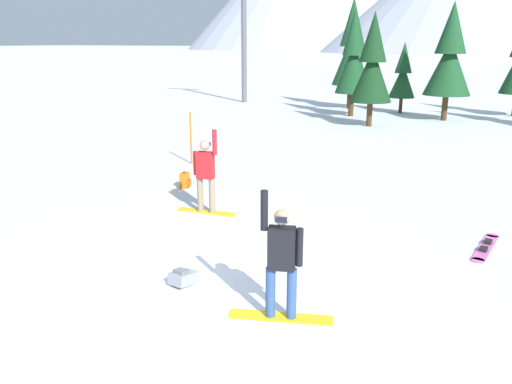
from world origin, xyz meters
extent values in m
plane|color=white|center=(0.00, 0.00, 0.00)|extent=(800.00, 800.00, 0.00)
cube|color=yellow|center=(1.98, -0.87, 0.01)|extent=(1.60, 0.72, 0.02)
cylinder|color=#335184|center=(2.13, -0.82, 0.42)|extent=(0.15, 0.15, 0.80)
cylinder|color=#335184|center=(1.83, -0.91, 0.42)|extent=(0.15, 0.15, 0.80)
cube|color=black|center=(1.98, -0.87, 1.14)|extent=(0.45, 0.34, 0.64)
cylinder|color=black|center=(2.23, -0.79, 1.17)|extent=(0.11, 0.11, 0.58)
cylinder|color=black|center=(1.73, -0.94, 1.71)|extent=(0.11, 0.11, 0.60)
sphere|color=tan|center=(1.98, -0.87, 1.62)|extent=(0.24, 0.24, 0.24)
cube|color=black|center=(2.02, -1.00, 1.63)|extent=(0.17, 0.09, 0.08)
cube|color=yellow|center=(-1.62, 3.08, 0.01)|extent=(1.53, 0.41, 0.02)
cylinder|color=gray|center=(-1.78, 3.06, 0.45)|extent=(0.15, 0.15, 0.85)
cylinder|color=gray|center=(-1.46, 3.09, 0.45)|extent=(0.15, 0.15, 0.85)
cube|color=red|center=(-1.62, 3.08, 1.20)|extent=(0.42, 0.27, 0.65)
cylinder|color=red|center=(-1.88, 3.05, 1.23)|extent=(0.11, 0.11, 0.58)
cylinder|color=red|center=(-1.36, 3.10, 1.77)|extent=(0.11, 0.11, 0.60)
sphere|color=tan|center=(-1.62, 3.08, 1.68)|extent=(0.24, 0.24, 0.24)
cube|color=black|center=(-1.64, 3.22, 1.69)|extent=(0.17, 0.06, 0.08)
cube|color=pink|center=(4.71, 3.49, 0.01)|extent=(0.48, 1.60, 0.02)
cylinder|color=pink|center=(4.60, 2.71, 0.01)|extent=(0.29, 0.29, 0.02)
cylinder|color=pink|center=(4.82, 4.28, 0.01)|extent=(0.29, 0.29, 0.02)
cube|color=black|center=(4.68, 3.26, 0.06)|extent=(0.17, 0.22, 0.07)
cube|color=black|center=(4.75, 3.73, 0.06)|extent=(0.17, 0.22, 0.07)
cube|color=gray|center=(0.02, -0.52, 0.13)|extent=(0.40, 0.52, 0.25)
cube|color=slate|center=(0.01, -0.57, 0.26)|extent=(0.26, 0.24, 0.08)
cylinder|color=black|center=(0.07, -0.29, 0.10)|extent=(0.06, 0.12, 0.02)
cube|color=orange|center=(-3.33, 4.77, 0.22)|extent=(0.26, 0.35, 0.44)
cube|color=#A85613|center=(-3.20, 4.80, 0.15)|extent=(0.10, 0.23, 0.20)
cylinder|color=black|center=(-3.33, 4.77, 0.46)|extent=(0.05, 0.12, 0.02)
cylinder|color=orange|center=(-4.77, 7.48, 0.88)|extent=(0.06, 0.06, 1.77)
cylinder|color=#472D19|center=(-3.94, 24.80, 0.73)|extent=(0.33, 0.33, 1.46)
cone|color=#194723|center=(-3.94, 24.80, 3.01)|extent=(2.32, 2.32, 3.10)
cone|color=#194723|center=(-3.94, 24.80, 5.18)|extent=(1.51, 1.51, 2.84)
cylinder|color=#472D19|center=(-2.95, 21.43, 0.64)|extent=(0.29, 0.29, 1.29)
cone|color=#194723|center=(-2.95, 21.43, 2.65)|extent=(1.88, 1.88, 2.73)
cone|color=#194723|center=(-2.95, 21.43, 4.57)|extent=(1.22, 1.22, 2.51)
cylinder|color=#472D19|center=(-1.16, 18.24, 0.60)|extent=(0.27, 0.27, 1.20)
cone|color=#143819|center=(-1.16, 18.24, 2.48)|extent=(2.02, 2.02, 2.55)
cone|color=#143819|center=(-1.16, 18.24, 4.27)|extent=(1.31, 1.31, 2.34)
cylinder|color=#472D19|center=(-0.66, 23.99, 0.45)|extent=(0.20, 0.20, 0.89)
cone|color=#194723|center=(-0.66, 23.99, 1.84)|extent=(1.50, 1.50, 1.89)
cone|color=#194723|center=(-0.66, 23.99, 3.16)|extent=(0.98, 0.98, 1.74)
cylinder|color=#472D19|center=(1.98, 21.91, 0.67)|extent=(0.30, 0.30, 1.33)
cone|color=#194723|center=(1.98, 21.91, 2.75)|extent=(2.42, 2.42, 2.84)
cone|color=#194723|center=(1.98, 21.91, 4.74)|extent=(1.57, 1.57, 2.60)
cylinder|color=#595B60|center=(-11.44, 25.13, 4.43)|extent=(0.36, 0.36, 8.87)
camera|label=1|loc=(4.64, -7.47, 4.06)|focal=36.58mm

